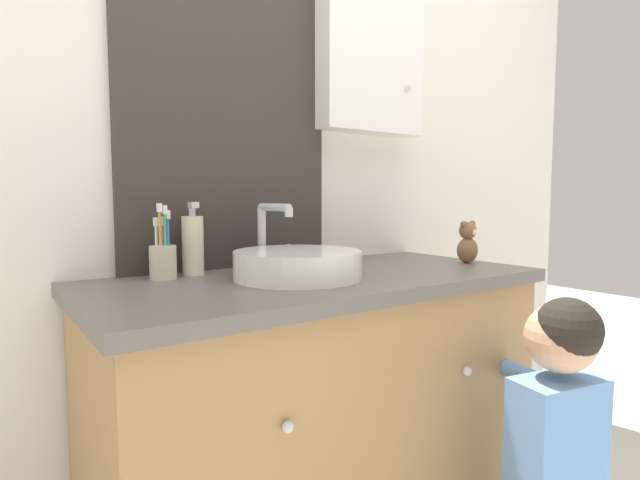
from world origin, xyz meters
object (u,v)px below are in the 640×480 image
Objects in this scene: sink_basin at (297,263)px; child_figure at (556,443)px; soap_dispenser at (193,245)px; toothbrush_holder at (163,259)px; teddy_bear at (468,243)px.

child_figure is at bearing -49.18° from sink_basin.
toothbrush_holder is at bearing -168.01° from soap_dispenser.
toothbrush_holder is at bearing 164.40° from teddy_bear.
teddy_bear is at bearing -15.60° from toothbrush_holder.
toothbrush_holder reaches higher than child_figure.
toothbrush_holder is 0.92m from teddy_bear.
sink_basin is at bearing 130.82° from child_figure.
teddy_bear is at bearing -18.40° from soap_dispenser.
sink_basin is 1.98× the size of toothbrush_holder.
soap_dispenser is at bearing 161.60° from teddy_bear.
teddy_bear is at bearing -5.64° from sink_basin.
soap_dispenser reaches higher than teddy_bear.
sink_basin is at bearing -33.58° from toothbrush_holder.
sink_basin is 2.85× the size of teddy_bear.
teddy_bear is (0.19, 0.42, 0.43)m from child_figure.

